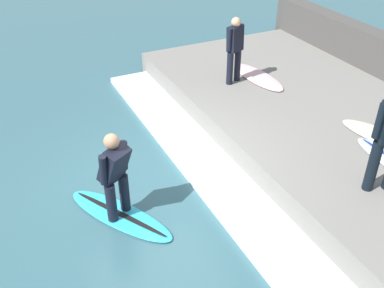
{
  "coord_description": "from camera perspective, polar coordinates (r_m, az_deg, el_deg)",
  "views": [
    {
      "loc": [
        -2.19,
        -5.89,
        4.94
      ],
      "look_at": [
        0.67,
        0.0,
        0.7
      ],
      "focal_mm": 42.0,
      "sensor_mm": 36.0,
      "label": 1
    }
  ],
  "objects": [
    {
      "name": "wave_foam_crest",
      "position": [
        8.3,
        2.2,
        -3.13
      ],
      "size": [
        0.97,
        9.03,
        0.12
      ],
      "primitive_type": "cube",
      "color": "silver",
      "rests_on": "ground_plane"
    },
    {
      "name": "surfer_riding",
      "position": [
        6.9,
        -9.76,
        -3.53
      ],
      "size": [
        0.56,
        0.57,
        1.5
      ],
      "color": "black",
      "rests_on": "surfboard_riding"
    },
    {
      "name": "surfboard_waiting_near",
      "position": [
        10.69,
        8.39,
        8.44
      ],
      "size": [
        0.67,
        1.76,
        0.06
      ],
      "color": "beige",
      "rests_on": "concrete_ledge"
    },
    {
      "name": "surfboard_riding",
      "position": [
        7.44,
        -9.14,
        -8.88
      ],
      "size": [
        1.53,
        2.07,
        0.07
      ],
      "color": "#2DADD1",
      "rests_on": "ground_plane"
    },
    {
      "name": "concrete_ledge",
      "position": [
        9.55,
        16.63,
        2.17
      ],
      "size": [
        4.4,
        9.51,
        0.54
      ],
      "primitive_type": "cube",
      "color": "slate",
      "rests_on": "ground_plane"
    },
    {
      "name": "surfer_waiting_near",
      "position": [
        10.11,
        5.45,
        12.19
      ],
      "size": [
        0.48,
        0.34,
        1.5
      ],
      "color": "black",
      "rests_on": "concrete_ledge"
    },
    {
      "name": "ground_plane",
      "position": [
        7.99,
        -4.36,
        -5.36
      ],
      "size": [
        28.0,
        28.0,
        0.0
      ],
      "primitive_type": "plane",
      "color": "#335B66"
    }
  ]
}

